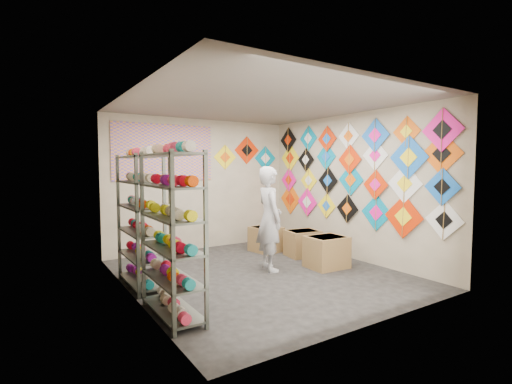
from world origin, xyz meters
TOP-DOWN VIEW (x-y plane):
  - ground at (0.00, 0.00)m, footprint 4.50×4.50m
  - room_walls at (0.00, 0.00)m, footprint 4.50×4.50m
  - shelf_rack_front at (-1.78, -0.85)m, footprint 0.40×1.10m
  - shelf_rack_back at (-1.78, 0.45)m, footprint 0.40×1.10m
  - string_spools at (-1.78, -0.20)m, footprint 0.12×2.36m
  - kite_wall_display at (1.98, -0.07)m, footprint 0.05×4.29m
  - back_wall_kites at (1.10, 2.24)m, footprint 1.60×0.02m
  - poster at (-0.80, 2.23)m, footprint 2.00×0.01m
  - shopkeeper at (0.25, 0.12)m, footprint 0.80×0.68m
  - carton_a at (1.16, -0.28)m, footprint 0.66×0.56m
  - carton_b at (1.34, 0.56)m, footprint 0.67×0.58m
  - carton_c at (0.97, 1.27)m, footprint 0.60×0.65m

SIDE VIEW (x-z plane):
  - ground at x=0.00m, z-range 0.00..0.00m
  - carton_b at x=1.34m, z-range 0.00..0.49m
  - carton_c at x=0.97m, z-range 0.00..0.50m
  - carton_a at x=1.16m, z-range 0.00..0.53m
  - shopkeeper at x=0.25m, z-range 0.00..1.73m
  - shelf_rack_front at x=-1.78m, z-range 0.00..1.90m
  - shelf_rack_back at x=-1.78m, z-range 0.00..1.90m
  - string_spools at x=-1.78m, z-range 0.99..1.11m
  - kite_wall_display at x=1.98m, z-range 0.58..2.63m
  - room_walls at x=0.00m, z-range -0.61..3.89m
  - back_wall_kites at x=1.10m, z-range 1.60..2.37m
  - poster at x=-0.80m, z-range 1.45..2.55m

